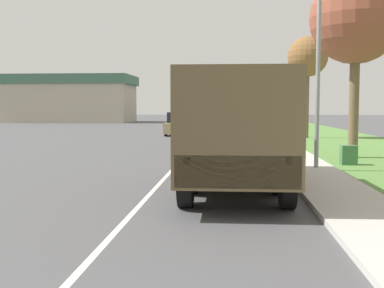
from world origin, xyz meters
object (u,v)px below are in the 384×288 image
Objects in this scene: car_nearest_ahead at (228,133)px; car_second_ahead at (180,125)px; military_truck at (235,125)px; car_third_ahead at (193,122)px; lamp_post at (313,30)px.

car_nearest_ahead is 1.22× the size of car_second_ahead.
car_third_ahead is (-3.56, 32.28, -0.92)m from military_truck.
military_truck reaches higher than car_second_ahead.
car_nearest_ahead is (-0.22, 13.68, -0.91)m from military_truck.
military_truck is 1.59× the size of car_nearest_ahead.
car_nearest_ahead is 11.08m from lamp_post.
lamp_post is at bearing -78.06° from car_third_ahead.
lamp_post is (6.06, -28.63, 3.85)m from car_third_ahead.
car_nearest_ahead is at bearing -79.85° from car_third_ahead.
car_third_ahead is at bearing 88.10° from car_second_ahead.
military_truck is 5.31m from lamp_post.
car_second_ahead is 0.98× the size of car_third_ahead.
military_truck is 1.02× the size of lamp_post.
car_second_ahead is 21.01m from lamp_post.
car_second_ahead reaches higher than car_third_ahead.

